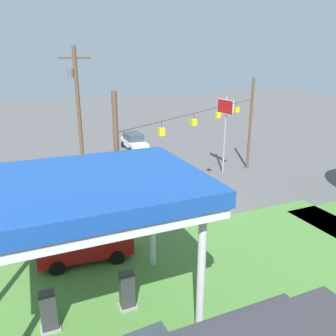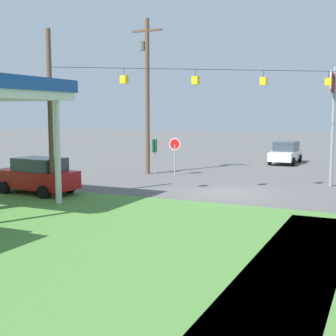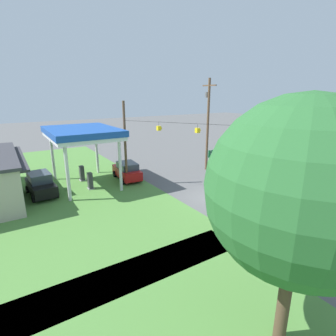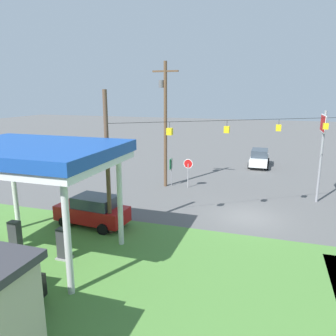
{
  "view_description": "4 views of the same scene",
  "coord_description": "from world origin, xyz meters",
  "px_view_note": "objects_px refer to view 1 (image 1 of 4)",
  "views": [
    {
      "loc": [
        10.92,
        18.92,
        9.22
      ],
      "look_at": [
        3.0,
        0.51,
        2.89
      ],
      "focal_mm": 35.0,
      "sensor_mm": 36.0,
      "label": 1
    },
    {
      "loc": [
        -7.25,
        23.23,
        4.2
      ],
      "look_at": [
        2.58,
        1.93,
        1.42
      ],
      "focal_mm": 50.0,
      "sensor_mm": 36.0,
      "label": 2
    },
    {
      "loc": [
        -15.65,
        14.83,
        8.75
      ],
      "look_at": [
        3.05,
        2.93,
        2.48
      ],
      "focal_mm": 28.0,
      "sensor_mm": 36.0,
      "label": 3
    },
    {
      "loc": [
        -1.2,
        20.82,
        8.03
      ],
      "look_at": [
        5.21,
        0.97,
        3.17
      ],
      "focal_mm": 35.0,
      "sensor_mm": 36.0,
      "label": 4
    }
  ],
  "objects_px": {
    "route_sign": "(88,167)",
    "utility_pole_main": "(78,114)",
    "gas_station_canopy": "(80,193)",
    "fuel_pump_near": "(127,291)",
    "stop_sign_roadside": "(109,164)",
    "car_at_pumps_front": "(87,241)",
    "fuel_pump_far": "(49,313)",
    "stop_sign_overhead": "(225,118)",
    "car_on_crossroad": "(134,141)"
  },
  "relations": [
    {
      "from": "stop_sign_overhead",
      "to": "route_sign",
      "type": "relative_size",
      "value": 2.82
    },
    {
      "from": "car_at_pumps_front",
      "to": "utility_pole_main",
      "type": "distance_m",
      "value": 10.87
    },
    {
      "from": "fuel_pump_far",
      "to": "route_sign",
      "type": "relative_size",
      "value": 0.67
    },
    {
      "from": "gas_station_canopy",
      "to": "route_sign",
      "type": "bearing_deg",
      "value": -100.31
    },
    {
      "from": "fuel_pump_near",
      "to": "fuel_pump_far",
      "type": "xyz_separation_m",
      "value": [
        2.9,
        0.0,
        0.0
      ]
    },
    {
      "from": "car_at_pumps_front",
      "to": "stop_sign_overhead",
      "type": "relative_size",
      "value": 0.68
    },
    {
      "from": "car_on_crossroad",
      "to": "route_sign",
      "type": "xyz_separation_m",
      "value": [
        6.96,
        10.47,
        0.77
      ]
    },
    {
      "from": "stop_sign_roadside",
      "to": "gas_station_canopy",
      "type": "bearing_deg",
      "value": -106.48
    },
    {
      "from": "fuel_pump_far",
      "to": "car_at_pumps_front",
      "type": "distance_m",
      "value": 4.64
    },
    {
      "from": "car_on_crossroad",
      "to": "stop_sign_overhead",
      "type": "xyz_separation_m",
      "value": [
        -4.65,
        11.3,
        3.96
      ]
    },
    {
      "from": "gas_station_canopy",
      "to": "car_at_pumps_front",
      "type": "height_order",
      "value": "gas_station_canopy"
    },
    {
      "from": "fuel_pump_near",
      "to": "car_at_pumps_front",
      "type": "distance_m",
      "value": 4.22
    },
    {
      "from": "gas_station_canopy",
      "to": "fuel_pump_far",
      "type": "xyz_separation_m",
      "value": [
        1.45,
        -0.0,
        -4.35
      ]
    },
    {
      "from": "fuel_pump_near",
      "to": "fuel_pump_far",
      "type": "height_order",
      "value": "same"
    },
    {
      "from": "car_on_crossroad",
      "to": "route_sign",
      "type": "relative_size",
      "value": 2.08
    },
    {
      "from": "gas_station_canopy",
      "to": "stop_sign_overhead",
      "type": "height_order",
      "value": "stop_sign_overhead"
    },
    {
      "from": "fuel_pump_near",
      "to": "stop_sign_overhead",
      "type": "xyz_separation_m",
      "value": [
        -12.7,
        -13.19,
        4.13
      ]
    },
    {
      "from": "route_sign",
      "to": "stop_sign_roadside",
      "type": "bearing_deg",
      "value": 175.51
    },
    {
      "from": "car_at_pumps_front",
      "to": "fuel_pump_far",
      "type": "bearing_deg",
      "value": 67.91
    },
    {
      "from": "fuel_pump_far",
      "to": "stop_sign_overhead",
      "type": "height_order",
      "value": "stop_sign_overhead"
    },
    {
      "from": "gas_station_canopy",
      "to": "stop_sign_roadside",
      "type": "xyz_separation_m",
      "value": [
        -4.11,
        -13.89,
        -3.3
      ]
    },
    {
      "from": "fuel_pump_near",
      "to": "utility_pole_main",
      "type": "distance_m",
      "value": 14.67
    },
    {
      "from": "gas_station_canopy",
      "to": "fuel_pump_near",
      "type": "relative_size",
      "value": 5.09
    },
    {
      "from": "stop_sign_roadside",
      "to": "route_sign",
      "type": "relative_size",
      "value": 1.04
    },
    {
      "from": "fuel_pump_near",
      "to": "route_sign",
      "type": "height_order",
      "value": "route_sign"
    },
    {
      "from": "fuel_pump_far",
      "to": "stop_sign_overhead",
      "type": "xyz_separation_m",
      "value": [
        -15.61,
        -13.19,
        4.13
      ]
    },
    {
      "from": "stop_sign_roadside",
      "to": "fuel_pump_far",
      "type": "bearing_deg",
      "value": -111.81
    },
    {
      "from": "stop_sign_roadside",
      "to": "utility_pole_main",
      "type": "distance_m",
      "value": 4.5
    },
    {
      "from": "utility_pole_main",
      "to": "fuel_pump_near",
      "type": "bearing_deg",
      "value": 87.34
    },
    {
      "from": "fuel_pump_near",
      "to": "stop_sign_overhead",
      "type": "distance_m",
      "value": 18.77
    },
    {
      "from": "stop_sign_overhead",
      "to": "utility_pole_main",
      "type": "relative_size",
      "value": 0.65
    },
    {
      "from": "fuel_pump_far",
      "to": "car_at_pumps_front",
      "type": "relative_size",
      "value": 0.35
    },
    {
      "from": "fuel_pump_far",
      "to": "route_sign",
      "type": "distance_m",
      "value": 14.61
    },
    {
      "from": "fuel_pump_near",
      "to": "car_on_crossroad",
      "type": "xyz_separation_m",
      "value": [
        -8.06,
        -24.49,
        0.17
      ]
    },
    {
      "from": "stop_sign_roadside",
      "to": "stop_sign_overhead",
      "type": "bearing_deg",
      "value": -4.01
    },
    {
      "from": "fuel_pump_far",
      "to": "route_sign",
      "type": "height_order",
      "value": "route_sign"
    },
    {
      "from": "fuel_pump_near",
      "to": "stop_sign_roadside",
      "type": "bearing_deg",
      "value": -100.83
    },
    {
      "from": "stop_sign_roadside",
      "to": "route_sign",
      "type": "distance_m",
      "value": 1.57
    },
    {
      "from": "fuel_pump_far",
      "to": "car_on_crossroad",
      "type": "distance_m",
      "value": 26.83
    },
    {
      "from": "fuel_pump_near",
      "to": "car_on_crossroad",
      "type": "relative_size",
      "value": 0.32
    },
    {
      "from": "gas_station_canopy",
      "to": "route_sign",
      "type": "relative_size",
      "value": 3.42
    },
    {
      "from": "utility_pole_main",
      "to": "fuel_pump_far",
      "type": "bearing_deg",
      "value": 75.57
    },
    {
      "from": "utility_pole_main",
      "to": "stop_sign_overhead",
      "type": "bearing_deg",
      "value": 177.31
    },
    {
      "from": "stop_sign_overhead",
      "to": "route_sign",
      "type": "height_order",
      "value": "stop_sign_overhead"
    },
    {
      "from": "car_on_crossroad",
      "to": "stop_sign_roadside",
      "type": "height_order",
      "value": "stop_sign_roadside"
    },
    {
      "from": "route_sign",
      "to": "utility_pole_main",
      "type": "bearing_deg",
      "value": 29.54
    },
    {
      "from": "route_sign",
      "to": "utility_pole_main",
      "type": "height_order",
      "value": "utility_pole_main"
    },
    {
      "from": "car_at_pumps_front",
      "to": "route_sign",
      "type": "distance_m",
      "value": 10.09
    },
    {
      "from": "utility_pole_main",
      "to": "stop_sign_roadside",
      "type": "bearing_deg",
      "value": -176.06
    },
    {
      "from": "stop_sign_overhead",
      "to": "fuel_pump_near",
      "type": "bearing_deg",
      "value": 46.07
    }
  ]
}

